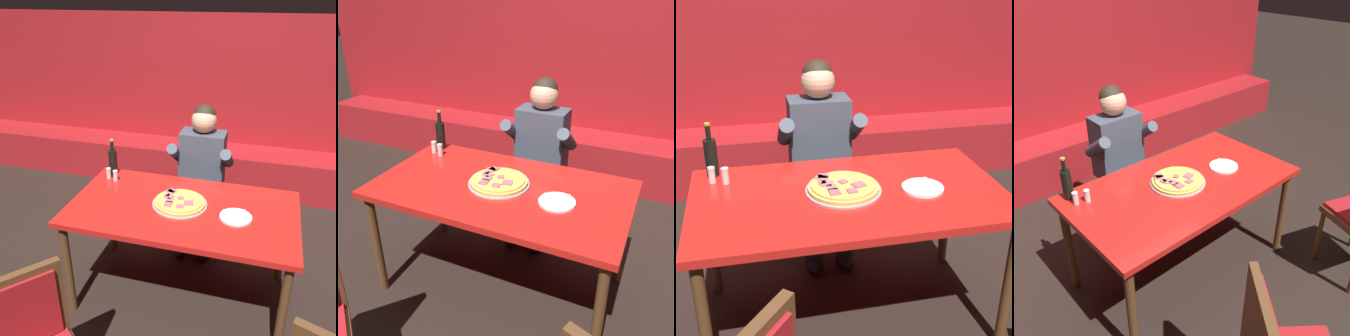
{
  "view_description": "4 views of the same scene",
  "coord_description": "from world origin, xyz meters",
  "views": [
    {
      "loc": [
        0.51,
        -2.14,
        2.11
      ],
      "look_at": [
        -0.18,
        0.27,
        0.92
      ],
      "focal_mm": 40.0,
      "sensor_mm": 36.0,
      "label": 1
    },
    {
      "loc": [
        0.86,
        -1.8,
        1.88
      ],
      "look_at": [
        -0.06,
        0.2,
        0.8
      ],
      "focal_mm": 40.0,
      "sensor_mm": 36.0,
      "label": 2
    },
    {
      "loc": [
        -0.47,
        -2.0,
        1.83
      ],
      "look_at": [
        -0.01,
        0.07,
        0.87
      ],
      "focal_mm": 50.0,
      "sensor_mm": 36.0,
      "label": 3
    },
    {
      "loc": [
        -1.45,
        -1.61,
        2.15
      ],
      "look_at": [
        0.12,
        0.14,
        0.78
      ],
      "focal_mm": 40.0,
      "sensor_mm": 36.0,
      "label": 4
    }
  ],
  "objects": [
    {
      "name": "main_dining_table",
      "position": [
        0.0,
        0.0,
        0.7
      ],
      "size": [
        1.55,
        0.87,
        0.77
      ],
      "color": "brown",
      "rests_on": "ground_plane"
    },
    {
      "name": "beer_bottle",
      "position": [
        -0.66,
        0.35,
        0.88
      ],
      "size": [
        0.07,
        0.07,
        0.29
      ],
      "color": "black",
      "rests_on": "main_dining_table"
    },
    {
      "name": "diner_seated_blue_shirt",
      "position": [
        -0.02,
        0.69,
        0.71
      ],
      "size": [
        0.53,
        0.53,
        1.27
      ],
      "color": "black",
      "rests_on": "ground_plane"
    },
    {
      "name": "plate_white_paper",
      "position": [
        0.37,
        -0.04,
        0.78
      ],
      "size": [
        0.21,
        0.21,
        0.02
      ],
      "color": "white",
      "rests_on": "main_dining_table"
    },
    {
      "name": "booth_wall_panel",
      "position": [
        0.0,
        2.18,
        0.95
      ],
      "size": [
        6.8,
        0.16,
        1.9
      ],
      "primitive_type": "cube",
      "color": "#A3191E",
      "rests_on": "ground_plane"
    },
    {
      "name": "ground_plane",
      "position": [
        0.0,
        0.0,
        0.0
      ],
      "size": [
        24.0,
        24.0,
        0.0
      ],
      "primitive_type": "plane",
      "color": "black"
    },
    {
      "name": "shaker_red_pepper_flakes",
      "position": [
        -0.66,
        0.26,
        0.81
      ],
      "size": [
        0.04,
        0.04,
        0.09
      ],
      "color": "silver",
      "rests_on": "main_dining_table"
    },
    {
      "name": "shaker_oregano",
      "position": [
        -0.59,
        0.23,
        0.81
      ],
      "size": [
        0.04,
        0.04,
        0.09
      ],
      "color": "silver",
      "rests_on": "main_dining_table"
    },
    {
      "name": "pizza",
      "position": [
        -0.03,
        0.02,
        0.79
      ],
      "size": [
        0.38,
        0.38,
        0.05
      ],
      "color": "#9E9EA3",
      "rests_on": "main_dining_table"
    },
    {
      "name": "booth_bench",
      "position": [
        0.0,
        1.86,
        0.23
      ],
      "size": [
        6.46,
        0.48,
        0.46
      ],
      "primitive_type": "cube",
      "color": "#A3191E",
      "rests_on": "ground_plane"
    }
  ]
}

